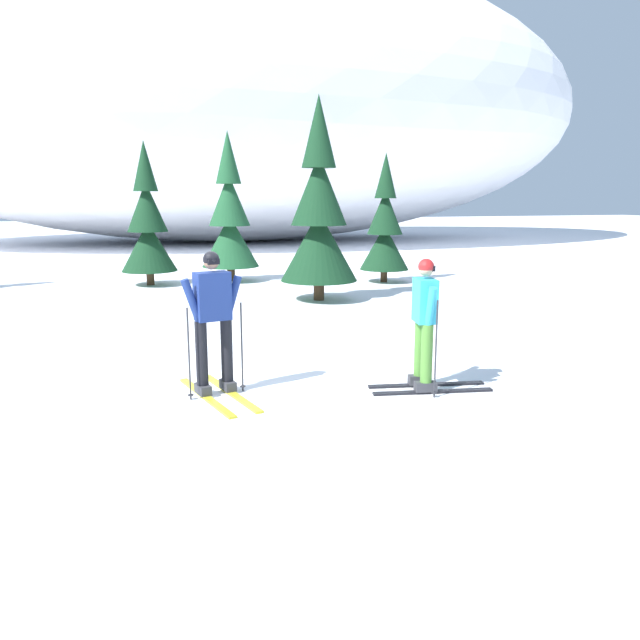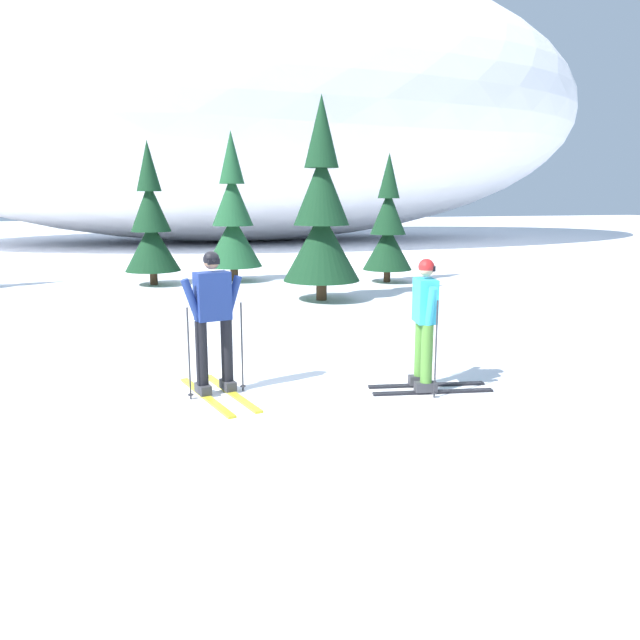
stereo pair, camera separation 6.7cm
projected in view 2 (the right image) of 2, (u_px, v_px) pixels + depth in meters
ground_plane at (258, 384)px, 8.41m from camera, size 120.00×120.00×0.00m
skier_navy_jacket at (214, 320)px, 7.81m from camera, size 0.85×1.79×1.83m
skier_cyan_jacket at (425, 323)px, 7.98m from camera, size 1.62×0.76×1.72m
pine_tree_center_left at (151, 226)px, 17.41m from camera, size 1.54×1.54×4.00m
pine_tree_center at (233, 219)px, 18.20m from camera, size 1.67×1.67×4.33m
pine_tree_center_right at (322, 217)px, 14.77m from camera, size 1.85×1.85×4.79m
pine_tree_far_right at (388, 229)px, 18.01m from camera, size 1.43×1.43×3.70m
snow_ridge_background at (234, 102)px, 33.55m from camera, size 40.49×21.23×14.86m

